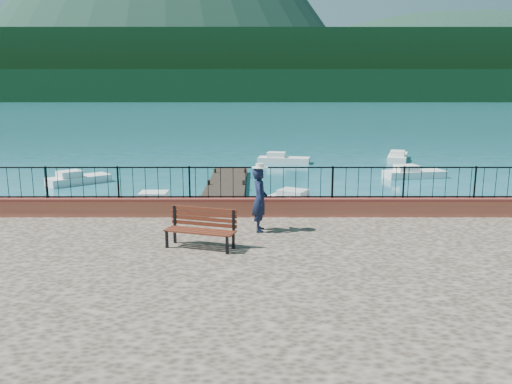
{
  "coord_description": "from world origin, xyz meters",
  "views": [
    {
      "loc": [
        -0.47,
        -11.4,
        4.96
      ],
      "look_at": [
        -0.45,
        2.0,
        2.3
      ],
      "focal_mm": 35.0,
      "sensor_mm": 36.0,
      "label": 1
    }
  ],
  "objects_px": {
    "boat_4": "(284,158)",
    "park_bench": "(201,236)",
    "boat_0": "(165,200)",
    "boat_2": "(415,171)",
    "person": "(260,200)",
    "boat_5": "(398,155)",
    "boat_3": "(79,177)",
    "boat_1": "(303,199)"
  },
  "relations": [
    {
      "from": "person",
      "to": "boat_5",
      "type": "relative_size",
      "value": 0.41
    },
    {
      "from": "boat_0",
      "to": "boat_4",
      "type": "bearing_deg",
      "value": 68.02
    },
    {
      "from": "person",
      "to": "boat_0",
      "type": "distance_m",
      "value": 8.88
    },
    {
      "from": "boat_4",
      "to": "boat_5",
      "type": "height_order",
      "value": "same"
    },
    {
      "from": "park_bench",
      "to": "boat_3",
      "type": "xyz_separation_m",
      "value": [
        -8.51,
        15.57,
        -1.09
      ]
    },
    {
      "from": "person",
      "to": "boat_4",
      "type": "xyz_separation_m",
      "value": [
        1.93,
        22.39,
        -1.69
      ]
    },
    {
      "from": "boat_3",
      "to": "boat_0",
      "type": "bearing_deg",
      "value": -88.58
    },
    {
      "from": "boat_2",
      "to": "boat_4",
      "type": "bearing_deg",
      "value": 128.97
    },
    {
      "from": "boat_0",
      "to": "boat_3",
      "type": "xyz_separation_m",
      "value": [
        -5.95,
        6.3,
        0.0
      ]
    },
    {
      "from": "boat_3",
      "to": "boat_1",
      "type": "bearing_deg",
      "value": -68.77
    },
    {
      "from": "boat_4",
      "to": "boat_3",
      "type": "bearing_deg",
      "value": -134.4
    },
    {
      "from": "park_bench",
      "to": "boat_4",
      "type": "height_order",
      "value": "park_bench"
    },
    {
      "from": "boat_4",
      "to": "boat_5",
      "type": "relative_size",
      "value": 0.85
    },
    {
      "from": "boat_1",
      "to": "boat_0",
      "type": "bearing_deg",
      "value": -147.54
    },
    {
      "from": "boat_2",
      "to": "boat_4",
      "type": "xyz_separation_m",
      "value": [
        -7.46,
        6.36,
        0.0
      ]
    },
    {
      "from": "person",
      "to": "boat_0",
      "type": "xyz_separation_m",
      "value": [
        -4.03,
        7.73,
        -1.69
      ]
    },
    {
      "from": "boat_4",
      "to": "park_bench",
      "type": "bearing_deg",
      "value": -87.57
    },
    {
      "from": "boat_1",
      "to": "boat_5",
      "type": "relative_size",
      "value": 0.78
    },
    {
      "from": "boat_2",
      "to": "boat_0",
      "type": "bearing_deg",
      "value": -158.84
    },
    {
      "from": "boat_1",
      "to": "boat_2",
      "type": "relative_size",
      "value": 0.95
    },
    {
      "from": "person",
      "to": "boat_3",
      "type": "xyz_separation_m",
      "value": [
        -9.99,
        14.02,
        -1.69
      ]
    },
    {
      "from": "boat_0",
      "to": "boat_3",
      "type": "height_order",
      "value": "same"
    },
    {
      "from": "boat_4",
      "to": "person",
      "type": "bearing_deg",
      "value": -84.4
    },
    {
      "from": "person",
      "to": "boat_5",
      "type": "bearing_deg",
      "value": -24.66
    },
    {
      "from": "person",
      "to": "boat_1",
      "type": "bearing_deg",
      "value": -14.77
    },
    {
      "from": "park_bench",
      "to": "boat_5",
      "type": "bearing_deg",
      "value": 82.35
    },
    {
      "from": "person",
      "to": "boat_5",
      "type": "xyz_separation_m",
      "value": [
        10.62,
        24.02,
        -1.69
      ]
    },
    {
      "from": "boat_0",
      "to": "boat_2",
      "type": "relative_size",
      "value": 0.93
    },
    {
      "from": "park_bench",
      "to": "boat_0",
      "type": "bearing_deg",
      "value": 123.1
    },
    {
      "from": "boat_1",
      "to": "boat_2",
      "type": "distance_m",
      "value": 10.94
    },
    {
      "from": "park_bench",
      "to": "boat_5",
      "type": "distance_m",
      "value": 28.3
    },
    {
      "from": "park_bench",
      "to": "boat_1",
      "type": "height_order",
      "value": "park_bench"
    },
    {
      "from": "boat_0",
      "to": "boat_2",
      "type": "xyz_separation_m",
      "value": [
        13.42,
        8.3,
        0.0
      ]
    },
    {
      "from": "boat_3",
      "to": "boat_5",
      "type": "xyz_separation_m",
      "value": [
        20.61,
        9.99,
        0.0
      ]
    },
    {
      "from": "person",
      "to": "boat_3",
      "type": "distance_m",
      "value": 17.3
    },
    {
      "from": "boat_2",
      "to": "boat_5",
      "type": "height_order",
      "value": "same"
    },
    {
      "from": "boat_0",
      "to": "boat_3",
      "type": "relative_size",
      "value": 1.0
    },
    {
      "from": "park_bench",
      "to": "boat_5",
      "type": "relative_size",
      "value": 0.42
    },
    {
      "from": "boat_2",
      "to": "boat_3",
      "type": "height_order",
      "value": "same"
    },
    {
      "from": "boat_1",
      "to": "park_bench",
      "type": "bearing_deg",
      "value": -79.9
    },
    {
      "from": "boat_0",
      "to": "boat_1",
      "type": "xyz_separation_m",
      "value": [
        6.02,
        0.25,
        0.0
      ]
    },
    {
      "from": "person",
      "to": "boat_2",
      "type": "bearing_deg",
      "value": -31.17
    }
  ]
}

